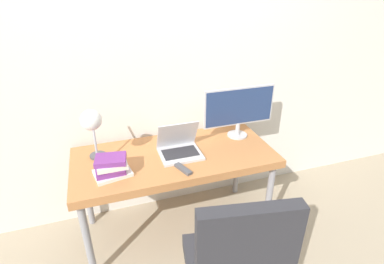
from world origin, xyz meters
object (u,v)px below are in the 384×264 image
monitor (239,109)px  desk_lamp (92,124)px  laptop (179,147)px  book_stack (111,167)px

monitor → desk_lamp: 1.13m
monitor → desk_lamp: bearing=-173.3°
laptop → desk_lamp: (-0.58, -0.00, 0.28)m
laptop → monitor: bearing=13.5°
book_stack → laptop: bearing=14.2°
laptop → monitor: 0.58m
desk_lamp → book_stack: desk_lamp is taller
monitor → book_stack: monitor is taller
laptop → desk_lamp: size_ratio=0.70×
monitor → desk_lamp: size_ratio=1.37×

